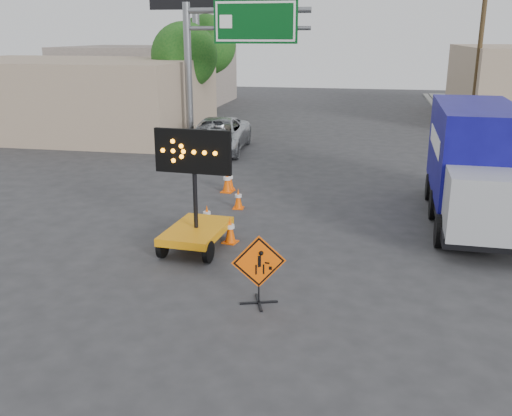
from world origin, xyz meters
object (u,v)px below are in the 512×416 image
(construction_sign, at_px, (259,268))
(arrow_board, at_px, (196,224))
(box_truck, at_px, (474,171))
(pickup_truck, at_px, (217,135))

(construction_sign, height_order, arrow_board, arrow_board)
(arrow_board, bearing_deg, box_truck, 31.96)
(pickup_truck, bearing_deg, box_truck, -44.35)
(arrow_board, relative_size, box_truck, 0.44)
(arrow_board, height_order, pickup_truck, arrow_board)
(construction_sign, xyz_separation_m, arrow_board, (-2.18, 2.75, -0.10))
(pickup_truck, bearing_deg, construction_sign, -75.61)
(construction_sign, height_order, pickup_truck, pickup_truck)
(arrow_board, distance_m, pickup_truck, 12.75)
(box_truck, bearing_deg, arrow_board, -150.70)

